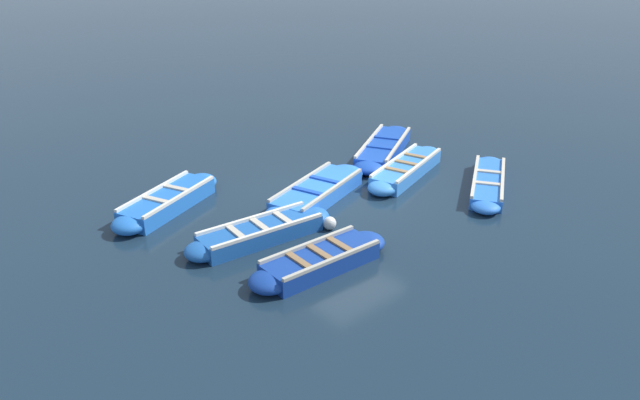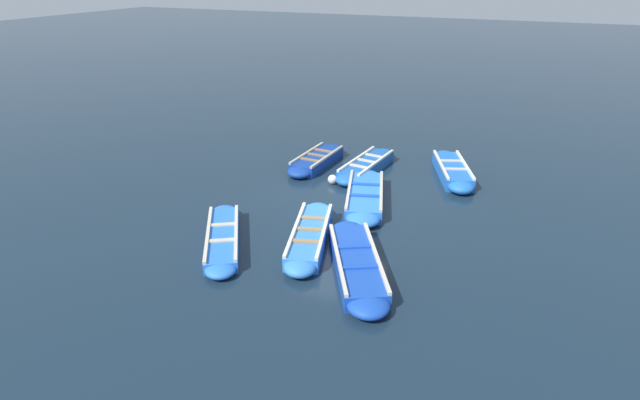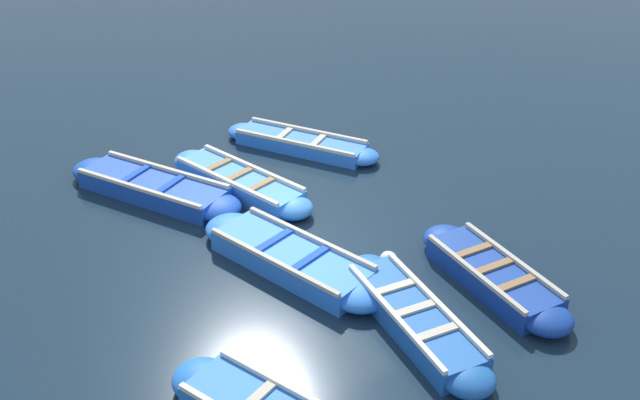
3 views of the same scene
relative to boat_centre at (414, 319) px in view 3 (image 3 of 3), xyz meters
name	(u,v)px [view 3 (image 3 of 3)]	position (x,y,z in m)	size (l,w,h in m)	color
ground_plane	(306,246)	(0.20, -2.77, -0.19)	(120.00, 120.00, 0.00)	#162838
boat_centre	(414,319)	(0.00, 0.00, 0.00)	(1.19, 3.61, 0.43)	#1E59AD
boat_stern_in	(493,276)	(-1.76, -0.15, 0.00)	(1.05, 3.33, 0.43)	navy
boat_alongside	(292,259)	(0.74, -2.34, 0.00)	(2.00, 3.97, 0.44)	blue
boat_broadside	(154,188)	(1.75, -5.92, 0.00)	(2.66, 3.93, 0.43)	#1947B7
boat_tucked	(301,143)	(-1.75, -6.08, -0.03)	(2.51, 3.48, 0.36)	blue
boat_near_quay	(240,183)	(0.24, -5.17, 0.00)	(1.71, 3.73, 0.42)	#3884E0
buoy_orange_near	(336,293)	(0.59, -1.24, -0.06)	(0.25, 0.25, 0.25)	#EAB214
buoy_yellow_far	(388,260)	(-0.64, -1.47, -0.03)	(0.30, 0.30, 0.30)	silver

